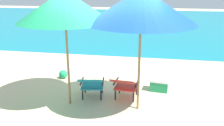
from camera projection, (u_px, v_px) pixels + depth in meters
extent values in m
plane|color=beige|center=(128.00, 53.00, 9.87)|extent=(40.00, 40.00, 0.00)
cube|color=teal|center=(141.00, 22.00, 17.77)|extent=(40.00, 18.00, 0.01)
cube|color=teal|center=(93.00, 86.00, 5.99)|extent=(0.59, 0.57, 0.04)
cube|color=teal|center=(91.00, 81.00, 5.56)|extent=(0.59, 0.58, 0.27)
cylinder|color=black|center=(85.00, 88.00, 6.24)|extent=(0.04, 0.04, 0.26)
cylinder|color=black|center=(102.00, 88.00, 6.23)|extent=(0.04, 0.04, 0.26)
cylinder|color=black|center=(83.00, 95.00, 5.84)|extent=(0.04, 0.04, 0.26)
cylinder|color=black|center=(101.00, 95.00, 5.83)|extent=(0.04, 0.04, 0.26)
cube|color=black|center=(82.00, 81.00, 5.96)|extent=(0.10, 0.50, 0.03)
cube|color=black|center=(103.00, 81.00, 5.94)|extent=(0.10, 0.50, 0.03)
cube|color=red|center=(126.00, 87.00, 5.93)|extent=(0.56, 0.54, 0.04)
cube|color=red|center=(123.00, 82.00, 5.51)|extent=(0.56, 0.56, 0.27)
cylinder|color=black|center=(119.00, 88.00, 6.22)|extent=(0.04, 0.04, 0.26)
cylinder|color=black|center=(136.00, 90.00, 6.11)|extent=(0.04, 0.04, 0.26)
cylinder|color=black|center=(115.00, 95.00, 5.84)|extent=(0.04, 0.04, 0.26)
cylinder|color=black|center=(133.00, 97.00, 5.73)|extent=(0.04, 0.04, 0.26)
cube|color=black|center=(116.00, 81.00, 5.96)|extent=(0.07, 0.50, 0.03)
cube|color=black|center=(137.00, 83.00, 5.83)|extent=(0.07, 0.50, 0.03)
cylinder|color=olive|center=(68.00, 64.00, 5.41)|extent=(0.05, 0.05, 1.93)
cone|color=#1E9E60|center=(65.00, 6.00, 5.03)|extent=(2.30, 2.31, 0.66)
cylinder|color=olive|center=(139.00, 68.00, 5.17)|extent=(0.05, 0.05, 1.94)
cone|color=blue|center=(141.00, 6.00, 4.78)|extent=(3.08, 3.08, 0.68)
sphere|color=#1E9E60|center=(63.00, 74.00, 7.19)|extent=(0.25, 0.25, 0.25)
cube|color=#1E844C|center=(159.00, 86.00, 6.36)|extent=(0.48, 0.35, 0.26)
cube|color=white|center=(159.00, 80.00, 6.31)|extent=(0.50, 0.37, 0.06)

